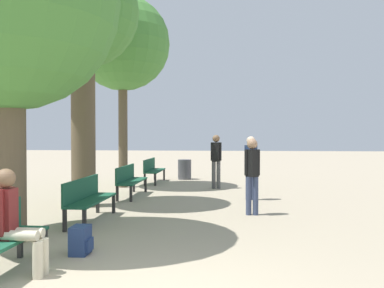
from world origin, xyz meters
The scene contains 12 objects.
bench_row_1 centered at (-1.58, 4.03, 0.49)m, with size 0.44×1.88×0.82m.
bench_row_2 centered at (-1.58, 7.36, 0.49)m, with size 0.44×1.88×0.82m.
bench_row_3 centered at (-1.58, 10.69, 0.49)m, with size 0.44×1.88×0.82m.
tree_row_0 centered at (-2.27, 2.41, 3.71)m, with size 3.45×3.45×5.48m.
tree_row_1 centered at (-2.27, 5.74, 4.35)m, with size 2.60×2.60×5.81m.
tree_row_2 centered at (-2.27, 9.33, 4.51)m, with size 2.97×2.97×6.02m.
person_seated centered at (-1.36, 0.89, 0.67)m, with size 0.60×0.34×1.26m.
backpack centered at (-0.91, 1.83, 0.19)m, with size 0.27×0.32×0.40m.
pedestrian_near centered at (1.59, 4.99, 0.90)m, with size 0.32×0.28×1.58m.
pedestrian_mid centered at (1.65, 7.04, 0.93)m, with size 0.33×0.27×1.62m.
pedestrian_far centered at (0.67, 9.27, 0.95)m, with size 0.34×0.25×1.66m.
trash_bin centered at (-0.60, 11.87, 0.37)m, with size 0.49×0.49×0.73m.
Camera 1 is at (1.19, -3.89, 1.66)m, focal length 40.00 mm.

